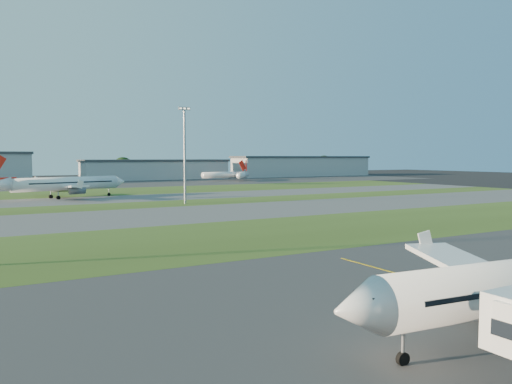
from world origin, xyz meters
TOP-DOWN VIEW (x-y plane):
  - grass_strip_a at (0.00, 52.00)m, footprint 300.00×34.00m
  - taxiway_a at (0.00, 85.00)m, footprint 300.00×32.00m
  - grass_strip_b at (0.00, 110.00)m, footprint 300.00×18.00m
  - taxiway_b at (0.00, 132.00)m, footprint 300.00×26.00m
  - grass_strip_c at (0.00, 165.00)m, footprint 300.00×40.00m
  - apron_far at (0.00, 225.00)m, footprint 400.00×80.00m
  - airliner_taxiing at (-10.28, 142.36)m, footprint 39.11×32.80m
  - mini_jet_near at (89.52, 215.46)m, footprint 18.32×24.08m
  - mini_jet_far at (80.75, 220.76)m, footprint 28.43×7.85m
  - light_mast_centre at (15.00, 108.00)m, footprint 3.20×0.70m
  - hangar_east at (55.00, 255.00)m, footprint 81.60×23.00m
  - hangar_far_east at (155.00, 255.00)m, footprint 96.90×23.00m
  - tree_mid_west at (-20.00, 266.00)m, footprint 9.90×9.90m
  - tree_mid_east at (40.00, 269.00)m, footprint 11.55×11.55m
  - tree_east at (115.00, 267.00)m, footprint 10.45×10.45m
  - tree_far_east at (185.00, 271.00)m, footprint 12.65×12.65m

SIDE VIEW (x-z plane):
  - grass_strip_a at x=0.00m, z-range 0.00..0.01m
  - taxiway_a at x=0.00m, z-range 0.00..0.01m
  - grass_strip_b at x=0.00m, z-range 0.00..0.01m
  - taxiway_b at x=0.00m, z-range 0.00..0.01m
  - grass_strip_c at x=0.00m, z-range 0.00..0.01m
  - apron_far at x=0.00m, z-range 0.00..0.01m
  - mini_jet_near at x=89.52m, z-range -1.46..8.02m
  - mini_jet_far at x=80.75m, z-range -1.46..8.02m
  - airliner_taxiing at x=-10.28m, z-range -1.85..10.59m
  - hangar_east at x=55.00m, z-range 0.04..11.24m
  - tree_mid_west at x=-20.00m, z-range 0.44..11.24m
  - tree_east at x=115.00m, z-range 0.46..11.86m
  - hangar_far_east at x=155.00m, z-range 0.04..13.24m
  - tree_mid_east at x=40.00m, z-range 0.51..13.11m
  - tree_far_east at x=185.00m, z-range 0.56..14.36m
  - light_mast_centre at x=15.00m, z-range 1.91..27.71m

